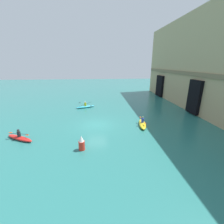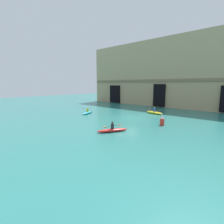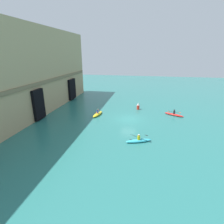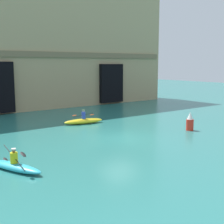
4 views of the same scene
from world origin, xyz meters
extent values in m
plane|color=#28706B|center=(0.00, 0.00, 0.00)|extent=(120.00, 120.00, 0.00)
cube|color=#79674A|center=(-2.68, 14.87, 5.93)|extent=(42.06, 0.24, 0.59)
cube|color=black|center=(-16.51, 14.77, 2.46)|extent=(3.32, 0.70, 4.71)
cube|color=black|center=(-3.14, 14.77, 2.66)|extent=(2.71, 0.70, 5.01)
ellipsoid|color=#33B2C6|center=(-7.91, -2.09, 0.18)|extent=(1.89, 3.36, 0.36)
cylinder|color=gold|center=(-7.91, -2.09, 0.62)|extent=(0.35, 0.35, 0.51)
sphere|color=brown|center=(-7.91, -2.09, 0.96)|extent=(0.18, 0.18, 0.18)
cylinder|color=silver|center=(-7.91, -2.09, 1.04)|extent=(0.23, 0.23, 0.06)
cylinder|color=black|center=(-7.91, -2.09, 0.64)|extent=(0.23, 2.13, 0.81)
ellipsoid|color=black|center=(-7.82, -3.03, 0.99)|extent=(0.22, 0.45, 0.20)
ellipsoid|color=black|center=(-8.00, -1.14, 0.30)|extent=(0.22, 0.45, 0.20)
ellipsoid|color=yellow|center=(0.79, 5.73, 0.22)|extent=(3.46, 1.40, 0.43)
cylinder|color=#2D47B7|center=(0.79, 5.73, 0.71)|extent=(0.33, 0.33, 0.56)
sphere|color=beige|center=(0.79, 5.73, 1.09)|extent=(0.20, 0.20, 0.20)
cylinder|color=#4C6B4C|center=(0.79, 5.73, 1.17)|extent=(0.25, 0.25, 0.06)
cylinder|color=black|center=(0.79, 5.73, 0.74)|extent=(2.03, 0.17, 0.18)
ellipsoid|color=#D84C19|center=(1.68, 5.79, 0.68)|extent=(0.45, 0.21, 0.08)
ellipsoid|color=#D84C19|center=(-0.10, 5.68, 0.80)|extent=(0.45, 0.21, 0.08)
ellipsoid|color=red|center=(3.32, -7.85, 0.18)|extent=(2.23, 3.34, 0.35)
cylinder|color=#232328|center=(3.32, -7.85, 0.63)|extent=(0.33, 0.33, 0.55)
sphere|color=brown|center=(3.32, -7.85, 1.01)|extent=(0.20, 0.20, 0.20)
cylinder|color=#232328|center=(3.32, -7.85, 1.09)|extent=(0.25, 0.25, 0.06)
cylinder|color=black|center=(3.32, -7.85, 0.66)|extent=(0.64, 2.11, 0.13)
ellipsoid|color=#D84C19|center=(3.05, -8.79, 0.70)|extent=(0.30, 0.47, 0.07)
ellipsoid|color=#D84C19|center=(3.59, -6.92, 0.61)|extent=(0.30, 0.47, 0.07)
cylinder|color=red|center=(5.79, -1.28, 0.42)|extent=(0.55, 0.55, 0.84)
cone|color=white|center=(5.79, -1.28, 1.12)|extent=(0.47, 0.47, 0.55)
camera|label=1|loc=(17.86, 0.42, 7.45)|focal=24.00mm
camera|label=2|loc=(15.78, -21.38, 5.10)|focal=28.00mm
camera|label=3|loc=(-27.99, -2.61, 10.78)|focal=28.00mm
camera|label=4|loc=(-12.74, -16.04, 4.96)|focal=50.00mm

